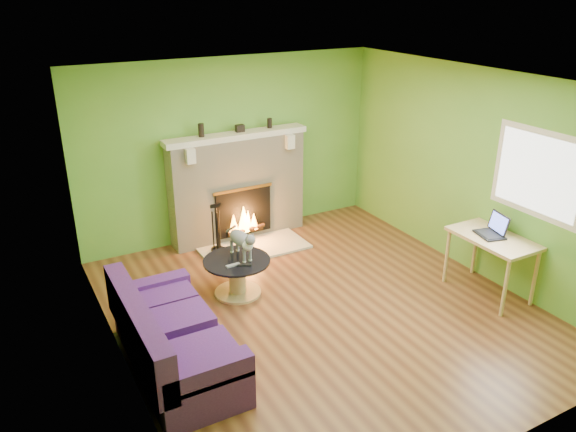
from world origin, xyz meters
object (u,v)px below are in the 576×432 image
object	(u,v)px
cat	(240,242)
desk	(493,244)
sofa	(171,340)
coffee_table	(237,274)

from	to	relation	value
cat	desk	bearing A→B (deg)	-34.09
sofa	coffee_table	world-z (taller)	sofa
coffee_table	cat	xyz separation A→B (m)	(0.08, 0.05, 0.39)
desk	cat	xyz separation A→B (m)	(-2.58, 1.50, -0.01)
coffee_table	cat	size ratio (longest dim) A/B	1.28
desk	sofa	bearing A→B (deg)	173.27
sofa	coffee_table	size ratio (longest dim) A/B	2.25
coffee_table	desk	world-z (taller)	desk
coffee_table	desk	bearing A→B (deg)	-28.56
cat	sofa	bearing A→B (deg)	-143.35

